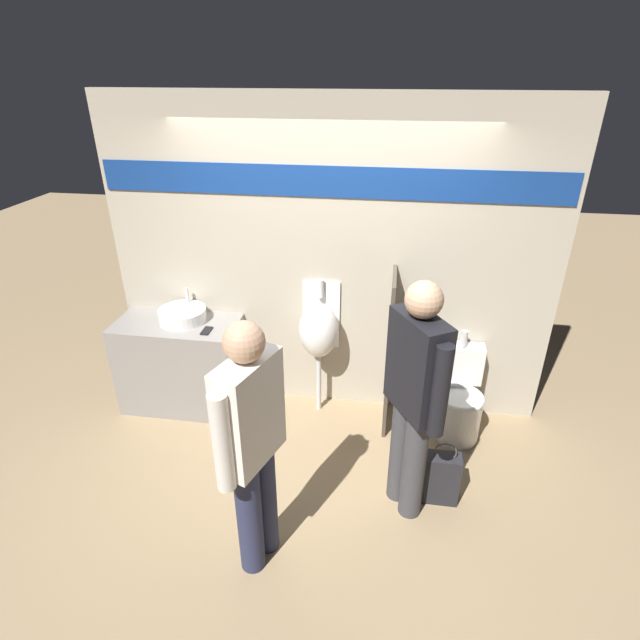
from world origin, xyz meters
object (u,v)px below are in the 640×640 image
Objects in this scene: urinal_near_counter at (319,330)px; shopping_bag at (442,477)px; person_in_vest at (252,442)px; sink_basin at (183,315)px; toilet at (458,402)px; cell_phone at (207,331)px; person_with_lanyard at (414,394)px.

urinal_near_counter reaches higher than shopping_bag.
sink_basin is at bearing 53.55° from person_in_vest.
toilet reaches higher than shopping_bag.
cell_phone is 2.20m from shopping_bag.
cell_phone is at bearing 48.73° from person_in_vest.
urinal_near_counter is at bearing 14.11° from person_in_vest.
person_with_lanyard is at bearing -25.96° from sink_basin.
shopping_bag is at bearing -20.34° from cell_phone.
toilet is at bearing 2.02° from cell_phone.
cell_phone is 2.21m from toilet.
toilet is 2.09m from person_in_vest.
person_with_lanyard is (0.92, 0.58, 0.02)m from person_in_vest.
person_with_lanyard is at bearing -164.45° from shopping_bag.
toilet reaches higher than cell_phone.
person_in_vest is at bearing -133.03° from toilet.
sink_basin reaches higher than shopping_bag.
sink_basin is 0.24× the size of person_in_vest.
sink_basin reaches higher than toilet.
cell_phone is at bearing 159.66° from shopping_bag.
urinal_near_counter is (1.20, 0.06, -0.08)m from sink_basin.
person_with_lanyard is at bearing -38.77° from person_in_vest.
cell_phone is at bearing -166.47° from urinal_near_counter.
urinal_near_counter is 1.54m from shopping_bag.
urinal_near_counter is at bearing 2.92° from sink_basin.
person_in_vest is at bearing -60.36° from cell_phone.
person_with_lanyard reaches higher than urinal_near_counter.
urinal_near_counter reaches higher than cell_phone.
person_with_lanyard is at bearing -52.69° from urinal_near_counter.
cell_phone is 0.16× the size of toilet.
urinal_near_counter is at bearing 13.53° from cell_phone.
person_in_vest is 3.26× the size of shopping_bag.
urinal_near_counter is 1.30m from person_with_lanyard.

